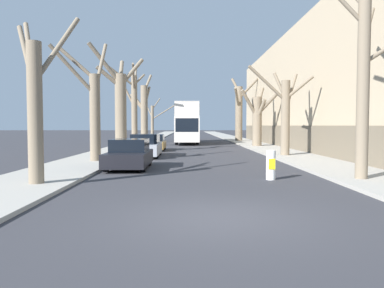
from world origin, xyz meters
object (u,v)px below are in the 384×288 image
street_tree_left_1 (93,109)px  double_decker_bus (187,121)px  street_tree_left_2 (120,105)px  street_tree_right_0 (363,73)px  parked_car_0 (129,154)px  street_tree_left_0 (36,102)px  street_tree_left_3 (134,105)px  street_tree_right_3 (239,111)px  parked_car_1 (145,146)px  parked_car_2 (154,143)px  street_tree_left_5 (153,120)px  street_tree_right_1 (285,112)px  traffic_bollard (271,165)px  street_tree_left_4 (144,111)px  street_tree_right_2 (257,118)px

street_tree_left_1 → double_decker_bus: size_ratio=0.57×
street_tree_left_2 → street_tree_right_0: bearing=-51.8°
parked_car_0 → street_tree_left_2: bearing=102.5°
street_tree_left_0 → street_tree_left_3: (-0.13, 23.21, 1.20)m
street_tree_left_3 → parked_car_0: bearing=-82.5°
street_tree_right_0 → street_tree_right_3: bearing=89.7°
street_tree_left_0 → parked_car_1: size_ratio=1.30×
parked_car_2 → double_decker_bus: bearing=77.7°
street_tree_left_5 → parked_car_1: bearing=-85.8°
street_tree_left_0 → double_decker_bus: size_ratio=0.51×
street_tree_right_1 → parked_car_1: (-8.95, 0.18, -2.16)m
street_tree_right_0 → parked_car_1: 14.36m
traffic_bollard → parked_car_2: bearing=109.5°
street_tree_left_4 → street_tree_right_3: street_tree_left_4 is taller
street_tree_right_2 → street_tree_left_0: bearing=-117.2°
double_decker_bus → parked_car_2: 12.58m
street_tree_right_3 → traffic_bollard: (-3.30, -32.73, -3.23)m
street_tree_left_5 → street_tree_right_2: street_tree_left_5 is taller
street_tree_left_5 → parked_car_2: size_ratio=1.48×
street_tree_left_1 → street_tree_left_5: street_tree_left_1 is taller
street_tree_right_2 → traffic_bollard: 21.38m
street_tree_left_0 → street_tree_left_3: bearing=90.3°
street_tree_left_1 → parked_car_1: bearing=58.8°
parked_car_0 → parked_car_2: bearing=90.0°
street_tree_right_1 → street_tree_right_3: (0.18, 22.63, 0.93)m
street_tree_left_4 → traffic_bollard: street_tree_left_4 is taller
double_decker_bus → traffic_bollard: bearing=-83.7°
street_tree_left_1 → street_tree_right_2: 18.61m
street_tree_right_3 → traffic_bollard: size_ratio=7.26×
street_tree_left_4 → street_tree_right_3: size_ratio=1.03×
street_tree_right_1 → parked_car_1: street_tree_right_1 is taller
street_tree_left_0 → traffic_bollard: size_ratio=5.47×
street_tree_left_2 → parked_car_0: size_ratio=1.87×
street_tree_left_2 → street_tree_right_3: street_tree_right_3 is taller
street_tree_right_3 → parked_car_2: size_ratio=2.00×
street_tree_right_3 → street_tree_left_2: bearing=-120.9°
street_tree_left_4 → street_tree_right_3: bearing=12.6°
street_tree_left_1 → parked_car_2: street_tree_left_1 is taller
street_tree_right_3 → parked_car_0: (-9.12, -28.98, -3.13)m
street_tree_left_3 → street_tree_left_4: 8.33m
street_tree_left_3 → traffic_bollard: 23.57m
street_tree_left_5 → street_tree_right_0: bearing=-74.0°
parked_car_0 → parked_car_2: size_ratio=1.06×
street_tree_left_2 → double_decker_bus: (4.88, 14.76, -1.02)m
street_tree_left_5 → traffic_bollard: (7.88, -38.09, -2.18)m
street_tree_left_4 → parked_car_2: street_tree_left_4 is taller
traffic_bollard → parked_car_1: bearing=119.5°
street_tree_left_3 → street_tree_left_5: size_ratio=1.32×
street_tree_left_3 → parked_car_2: street_tree_left_3 is taller
street_tree_right_2 → parked_car_2: (-9.23, -4.60, -2.08)m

